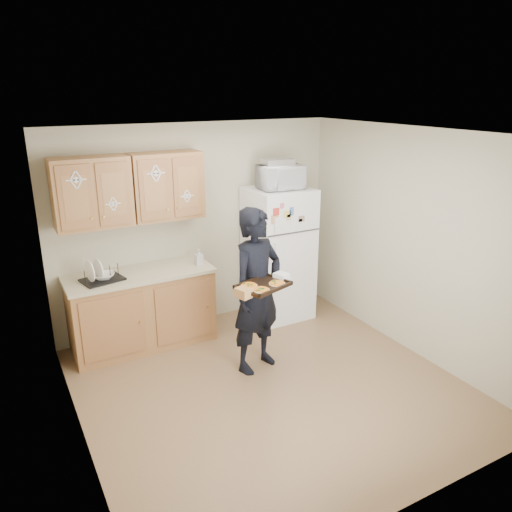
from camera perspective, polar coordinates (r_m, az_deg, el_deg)
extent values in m
plane|color=brown|center=(5.23, 1.62, -14.66)|extent=(3.60, 3.60, 0.00)
plane|color=silver|center=(4.38, 1.92, 13.78)|extent=(3.60, 3.60, 0.00)
cube|color=#BAB397|center=(6.20, -6.72, 3.38)|extent=(3.60, 0.04, 2.50)
cube|color=#BAB397|center=(3.38, 17.71, -11.01)|extent=(3.60, 0.04, 2.50)
cube|color=#BAB397|center=(4.12, -20.51, -5.83)|extent=(0.04, 3.60, 2.50)
cube|color=#BAB397|center=(5.74, 17.43, 1.38)|extent=(0.04, 3.60, 2.50)
cube|color=white|center=(6.41, 2.56, 0.27)|extent=(0.75, 0.70, 1.70)
cube|color=#966033|center=(5.94, -12.86, -6.10)|extent=(1.60, 0.60, 0.86)
cube|color=tan|center=(5.77, -13.18, -2.04)|extent=(1.64, 0.64, 0.04)
cube|color=#966033|center=(5.56, -18.27, 6.87)|extent=(0.80, 0.33, 0.75)
cube|color=#966033|center=(5.76, -10.21, 7.90)|extent=(0.80, 0.33, 0.75)
cube|color=gold|center=(7.10, 5.04, -3.85)|extent=(0.20, 0.07, 0.32)
imported|color=black|center=(5.17, 0.14, -4.01)|extent=(0.74, 0.60, 1.76)
cube|color=black|center=(4.83, 0.82, -3.44)|extent=(0.57, 0.48, 0.04)
cylinder|color=orange|center=(4.70, 0.62, -3.87)|extent=(0.16, 0.16, 0.02)
cylinder|color=orange|center=(4.85, 2.42, -3.12)|extent=(0.16, 0.16, 0.02)
cylinder|color=orange|center=(4.80, -0.79, -3.36)|extent=(0.16, 0.16, 0.02)
imported|color=white|center=(6.12, 2.82, 8.99)|extent=(0.55, 0.39, 0.29)
cube|color=silver|center=(6.11, 2.53, 10.70)|extent=(0.39, 0.29, 0.08)
cube|color=black|center=(5.61, -17.22, -1.89)|extent=(0.47, 0.39, 0.17)
imported|color=white|center=(5.62, -17.02, -2.19)|extent=(0.29, 0.29, 0.06)
imported|color=white|center=(5.88, -6.55, -0.09)|extent=(0.09, 0.09, 0.19)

